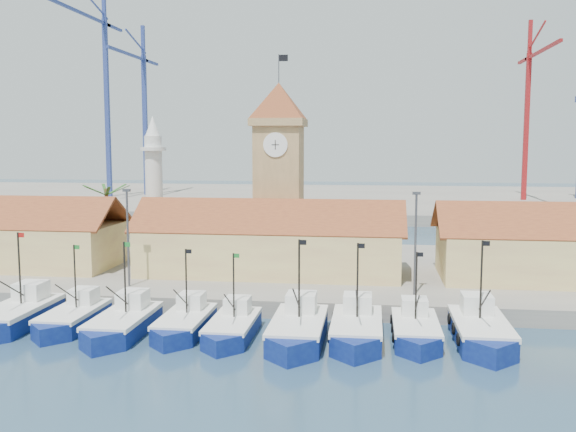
# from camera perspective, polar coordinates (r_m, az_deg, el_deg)

# --- Properties ---
(ground) EXTENTS (400.00, 400.00, 0.00)m
(ground) POSITION_cam_1_polar(r_m,az_deg,el_deg) (47.37, -5.44, -11.59)
(ground) COLOR #1B3148
(ground) RESTS_ON ground
(quay) EXTENTS (140.00, 32.00, 1.50)m
(quay) POSITION_cam_1_polar(r_m,az_deg,el_deg) (70.03, -1.04, -4.97)
(quay) COLOR gray
(quay) RESTS_ON ground
(terminal) EXTENTS (240.00, 80.00, 2.00)m
(terminal) POSITION_cam_1_polar(r_m,az_deg,el_deg) (154.80, 3.70, 1.43)
(terminal) COLOR gray
(terminal) RESTS_ON ground
(boat_0) EXTENTS (3.85, 10.54, 7.97)m
(boat_0) POSITION_cam_1_polar(r_m,az_deg,el_deg) (56.39, -23.09, -8.26)
(boat_0) COLOR navy
(boat_0) RESTS_ON ground
(boat_1) EXTENTS (3.37, 9.22, 6.98)m
(boat_1) POSITION_cam_1_polar(r_m,az_deg,el_deg) (54.51, -18.67, -8.69)
(boat_1) COLOR navy
(boat_1) RESTS_ON ground
(boat_2) EXTENTS (3.64, 9.96, 7.53)m
(boat_2) POSITION_cam_1_polar(r_m,az_deg,el_deg) (51.44, -14.57, -9.40)
(boat_2) COLOR navy
(boat_2) RESTS_ON ground
(boat_3) EXTENTS (3.33, 9.11, 6.90)m
(boat_3) POSITION_cam_1_polar(r_m,az_deg,el_deg) (50.87, -9.24, -9.53)
(boat_3) COLOR navy
(boat_3) RESTS_ON ground
(boat_4) EXTENTS (3.26, 8.92, 6.75)m
(boat_4) POSITION_cam_1_polar(r_m,az_deg,el_deg) (49.32, -5.02, -10.00)
(boat_4) COLOR navy
(boat_4) RESTS_ON ground
(boat_5) EXTENTS (3.87, 10.60, 8.02)m
(boat_5) POSITION_cam_1_polar(r_m,az_deg,el_deg) (48.08, 0.85, -10.25)
(boat_5) COLOR navy
(boat_5) RESTS_ON ground
(boat_6) EXTENTS (3.71, 10.17, 7.70)m
(boat_6) POSITION_cam_1_polar(r_m,az_deg,el_deg) (48.58, 6.11, -10.15)
(boat_6) COLOR navy
(boat_6) RESTS_ON ground
(boat_7) EXTENTS (3.37, 9.24, 6.99)m
(boat_7) POSITION_cam_1_polar(r_m,az_deg,el_deg) (49.32, 11.30, -10.08)
(boat_7) COLOR navy
(boat_7) RESTS_ON ground
(boat_8) EXTENTS (3.86, 10.56, 7.99)m
(boat_8) POSITION_cam_1_polar(r_m,az_deg,el_deg) (49.80, 16.83, -9.95)
(boat_8) COLOR navy
(boat_8) RESTS_ON ground
(hall_center) EXTENTS (27.04, 10.13, 7.61)m
(hall_center) POSITION_cam_1_polar(r_m,az_deg,el_deg) (65.55, -1.56, -2.89)
(hall_center) COLOR #E7D77F
(hall_center) RESTS_ON quay
(clock_tower) EXTENTS (5.80, 5.80, 22.70)m
(clock_tower) POSITION_cam_1_polar(r_m,az_deg,el_deg) (70.65, -0.81, 4.30)
(clock_tower) COLOR tan
(clock_tower) RESTS_ON quay
(minaret) EXTENTS (3.00, 3.00, 16.30)m
(minaret) POSITION_cam_1_polar(r_m,az_deg,el_deg) (76.32, -11.81, 2.65)
(minaret) COLOR silver
(minaret) RESTS_ON quay
(palm_tree) EXTENTS (5.60, 5.03, 8.39)m
(palm_tree) POSITION_cam_1_polar(r_m,az_deg,el_deg) (76.58, -15.78, -0.06)
(palm_tree) COLOR brown
(palm_tree) RESTS_ON quay
(lamp_posts) EXTENTS (80.70, 0.25, 9.03)m
(lamp_posts) POSITION_cam_1_polar(r_m,az_deg,el_deg) (57.29, -2.34, -1.74)
(lamp_posts) COLOR #3F3F44
(lamp_posts) RESTS_ON quay
(crane_blue_far) EXTENTS (1.00, 36.28, 48.28)m
(crane_blue_far) POSITION_cam_1_polar(r_m,az_deg,el_deg) (157.62, -16.10, 11.51)
(crane_blue_far) COLOR navy
(crane_blue_far) RESTS_ON terminal
(crane_blue_near) EXTENTS (1.00, 31.36, 40.67)m
(crane_blue_near) POSITION_cam_1_polar(r_m,az_deg,el_deg) (160.70, -12.79, 9.85)
(crane_blue_near) COLOR navy
(crane_blue_near) RESTS_ON terminal
(crane_red_right) EXTENTS (1.00, 34.22, 39.27)m
(crane_red_right) POSITION_cam_1_polar(r_m,az_deg,el_deg) (151.21, 20.66, 9.60)
(crane_red_right) COLOR maroon
(crane_red_right) RESTS_ON terminal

